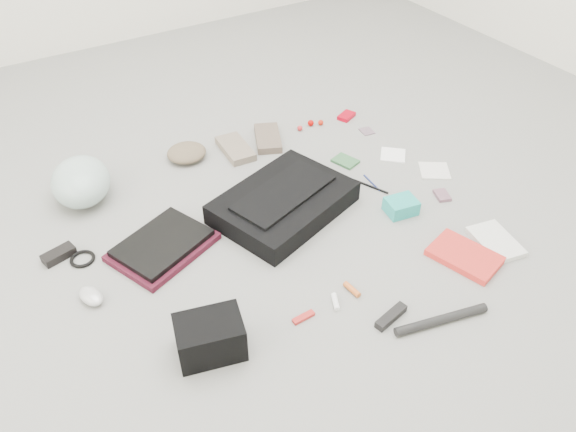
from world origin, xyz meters
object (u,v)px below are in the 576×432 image
book_red (465,256)px  bike_helmet (81,182)px  laptop (162,243)px  camera_bag (210,337)px  accordion_wallet (401,206)px  messenger_bag (284,203)px

book_red → bike_helmet: bearing=118.4°
laptop → camera_bag: (-0.04, -0.49, 0.03)m
accordion_wallet → messenger_bag: bearing=157.2°
bike_helmet → accordion_wallet: (1.02, -0.72, -0.06)m
messenger_bag → accordion_wallet: (0.38, -0.24, -0.01)m
bike_helmet → book_red: (1.04, -1.04, -0.07)m
messenger_bag → laptop: (-0.48, 0.04, -0.01)m
camera_bag → accordion_wallet: size_ratio=1.70×
camera_bag → accordion_wallet: (0.91, 0.21, -0.03)m
laptop → book_red: bearing=-56.0°
laptop → bike_helmet: 0.47m
camera_bag → book_red: 0.94m
laptop → accordion_wallet: (0.86, -0.28, -0.01)m
messenger_bag → book_red: messenger_bag is taller
messenger_bag → accordion_wallet: size_ratio=4.40×
messenger_bag → book_red: 0.69m
messenger_bag → book_red: size_ratio=2.15×
bike_helmet → book_red: size_ratio=1.19×
camera_bag → bike_helmet: bearing=111.4°
messenger_bag → camera_bag: 0.69m
laptop → accordion_wallet: bearing=-40.0°
accordion_wallet → book_red: bearing=-76.6°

